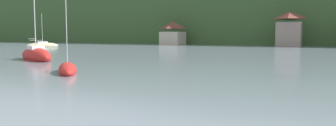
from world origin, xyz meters
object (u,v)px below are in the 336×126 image
at_px(shore_building_westcentral, 289,30).
at_px(sailboat_mid_8, 68,70).
at_px(shore_building_west, 173,33).
at_px(sailboat_far_0, 43,45).
at_px(sailboat_mid_3, 36,55).

bearing_deg(shore_building_westcentral, sailboat_mid_8, -97.45).
distance_m(shore_building_west, sailboat_mid_8, 66.79).
relative_size(shore_building_westcentral, sailboat_far_0, 1.03).
bearing_deg(sailboat_mid_3, shore_building_west, 126.46).
bearing_deg(shore_building_west, sailboat_mid_8, -70.52).
bearing_deg(sailboat_mid_8, shore_building_west, 154.71).
xyz_separation_m(sailboat_mid_3, sailboat_mid_8, (12.12, -7.65, -0.25)).
distance_m(sailboat_mid_3, sailboat_mid_8, 14.33).
bearing_deg(shore_building_west, sailboat_mid_3, -79.60).
distance_m(shore_building_west, sailboat_mid_3, 56.25).
bearing_deg(sailboat_far_0, sailboat_mid_8, -92.58).
bearing_deg(sailboat_far_0, shore_building_west, 3.27).
bearing_deg(sailboat_far_0, shore_building_westcentral, -23.24).
bearing_deg(sailboat_mid_8, sailboat_far_0, -174.78).
distance_m(shore_building_westcentral, sailboat_far_0, 56.96).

